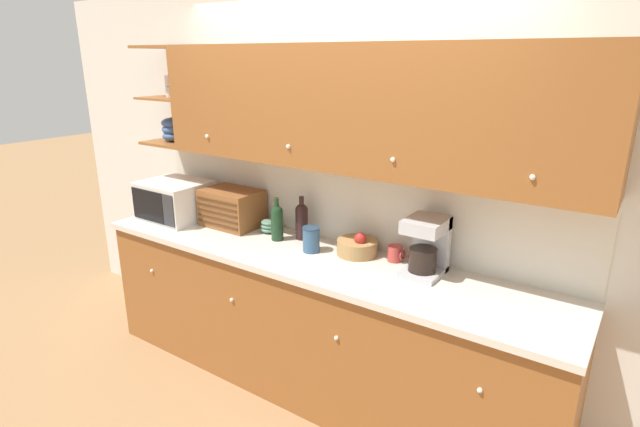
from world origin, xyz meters
TOP-DOWN VIEW (x-y plane):
  - ground_plane at (0.00, 0.00)m, footprint 24.00×24.00m
  - wall_back at (0.00, 0.03)m, footprint 5.59×0.06m
  - counter_unit at (0.00, -0.32)m, footprint 3.21×0.67m
  - backsplash_panel at (0.00, -0.01)m, footprint 3.19×0.01m
  - upper_cabinets at (0.16, -0.18)m, footprint 3.19×0.37m
  - microwave at (-1.28, -0.31)m, footprint 0.49×0.42m
  - bread_box at (-0.81, -0.19)m, footprint 0.42×0.30m
  - bowl_stack_on_counter at (-0.49, -0.14)m, footprint 0.14×0.14m
  - second_wine_bottle at (-0.35, -0.23)m, footprint 0.08×0.08m
  - wine_bottle at (-0.22, -0.12)m, footprint 0.09×0.09m
  - storage_canister at (-0.03, -0.27)m, footprint 0.11×0.11m
  - fruit_basket at (0.24, -0.15)m, footprint 0.26×0.26m
  - mug at (0.48, -0.11)m, footprint 0.10×0.09m
  - coffee_maker at (0.70, -0.17)m, footprint 0.21×0.26m

SIDE VIEW (x-z plane):
  - ground_plane at x=0.00m, z-range 0.00..0.00m
  - counter_unit at x=0.00m, z-range 0.00..0.95m
  - bowl_stack_on_counter at x=-0.49m, z-range 0.95..1.04m
  - mug at x=0.48m, z-range 0.95..1.05m
  - fruit_basket at x=0.24m, z-range 0.93..1.08m
  - storage_canister at x=-0.03m, z-range 0.95..1.12m
  - second_wine_bottle at x=-0.35m, z-range 0.94..1.23m
  - bread_box at x=-0.81m, z-range 0.95..1.22m
  - wine_bottle at x=-0.22m, z-range 0.94..1.24m
  - microwave at x=-1.28m, z-range 0.95..1.24m
  - coffee_maker at x=0.70m, z-range 0.95..1.29m
  - backsplash_panel at x=0.00m, z-range 0.95..1.50m
  - wall_back at x=0.00m, z-range 0.00..2.60m
  - upper_cabinets at x=0.16m, z-range 1.50..2.21m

